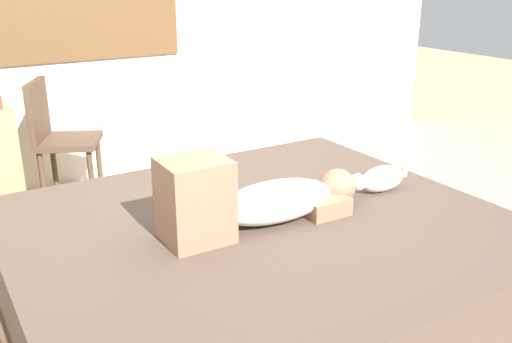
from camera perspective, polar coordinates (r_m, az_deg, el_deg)
name	(u,v)px	position (r m, az deg, el deg)	size (l,w,h in m)	color
ground_plane	(262,307)	(2.77, 0.62, -13.49)	(16.00, 16.00, 0.00)	tan
bed	(260,271)	(2.59, 0.44, -9.92)	(2.13, 1.88, 0.48)	brown
person_lying	(256,199)	(2.40, 0.01, -2.83)	(0.94, 0.28, 0.34)	silver
cat	(379,179)	(2.84, 12.30, -0.73)	(0.36, 0.12, 0.21)	silver
chair_by_desk	(57,135)	(3.89, -19.41, 3.53)	(0.51, 0.51, 0.86)	#4C3828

